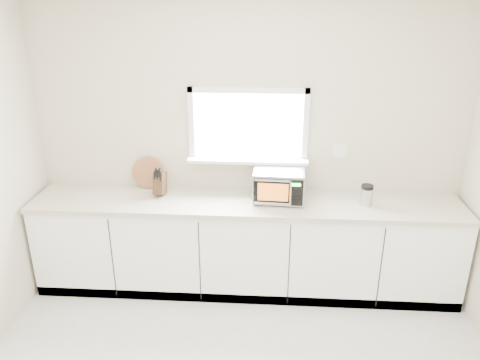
{
  "coord_description": "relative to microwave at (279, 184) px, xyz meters",
  "views": [
    {
      "loc": [
        0.2,
        -2.18,
        2.69
      ],
      "look_at": [
        -0.05,
        1.55,
        1.18
      ],
      "focal_mm": 35.0,
      "sensor_mm": 36.0,
      "label": 1
    }
  ],
  "objects": [
    {
      "name": "back_wall",
      "position": [
        -0.29,
        0.26,
        0.29
      ],
      "size": [
        4.0,
        0.17,
        2.7
      ],
      "color": "beige",
      "rests_on": "ground"
    },
    {
      "name": "cabinets",
      "position": [
        -0.3,
        -0.03,
        -0.63
      ],
      "size": [
        3.92,
        0.6,
        0.88
      ],
      "primitive_type": "cube",
      "color": "white",
      "rests_on": "ground"
    },
    {
      "name": "countertop",
      "position": [
        -0.3,
        -0.04,
        -0.17
      ],
      "size": [
        3.92,
        0.64,
        0.04
      ],
      "primitive_type": "cube",
      "color": "beige",
      "rests_on": "cabinets"
    },
    {
      "name": "microwave",
      "position": [
        0.0,
        0.0,
        0.0
      ],
      "size": [
        0.47,
        0.4,
        0.29
      ],
      "rotation": [
        0.0,
        0.0,
        -0.05
      ],
      "color": "black",
      "rests_on": "countertop"
    },
    {
      "name": "knife_block",
      "position": [
        -1.1,
        0.04,
        -0.03
      ],
      "size": [
        0.11,
        0.2,
        0.28
      ],
      "rotation": [
        0.0,
        0.0,
        -0.09
      ],
      "color": "#442C18",
      "rests_on": "countertop"
    },
    {
      "name": "cutting_board",
      "position": [
        -1.26,
        0.21,
        0.0
      ],
      "size": [
        0.31,
        0.07,
        0.31
      ],
      "primitive_type": "cylinder",
      "rotation": [
        1.4,
        0.0,
        0.0
      ],
      "color": "#A96541",
      "rests_on": "countertop"
    },
    {
      "name": "coffee_grinder",
      "position": [
        0.78,
        -0.05,
        -0.06
      ],
      "size": [
        0.11,
        0.11,
        0.19
      ],
      "rotation": [
        0.0,
        0.0,
        -0.05
      ],
      "color": "#AAADB1",
      "rests_on": "countertop"
    }
  ]
}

